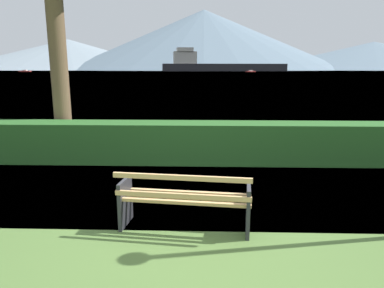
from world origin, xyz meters
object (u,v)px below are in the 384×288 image
Objects in this scene: park_bench at (185,200)px; cargo_ship_large at (215,65)px; sailboat_mid at (251,71)px; fishing_boat_near at (25,71)px.

park_bench is 0.02× the size of cargo_ship_large.
cargo_ship_large reaches higher than sailboat_mid.
park_bench is 236.09m from sailboat_mid.
fishing_boat_near is at bearing 117.35° from park_bench.
cargo_ship_large is 71.70m from sailboat_mid.
park_bench is at bearing -62.65° from fishing_boat_near.
cargo_ship_large is at bearing 24.45° from fishing_boat_near.
cargo_ship_large reaches higher than fishing_boat_near.
sailboat_mid is at bearing -2.60° from fishing_boat_near.
cargo_ship_large is at bearing 107.82° from sailboat_mid.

